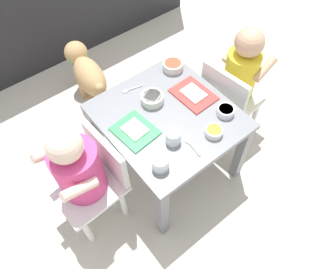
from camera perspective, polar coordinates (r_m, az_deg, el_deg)
The scene contains 15 objects.
ground_plane at distance 1.76m, azimuth -0.00°, elevation -5.29°, with size 7.00×7.00×0.00m, color beige.
dining_table at distance 1.46m, azimuth -0.00°, elevation 1.78°, with size 0.55×0.59×0.43m.
seated_child_left at distance 1.31m, azimuth -15.33°, elevation -6.05°, with size 0.30×0.30×0.67m.
seated_child_right at distance 1.63m, azimuth 12.66°, elevation 10.36°, with size 0.31×0.31×0.67m.
dog at distance 1.95m, azimuth -14.33°, elevation 10.80°, with size 0.19×0.43×0.34m.
food_tray_left at distance 1.36m, azimuth -5.95°, elevation 0.74°, with size 0.17×0.19×0.02m.
food_tray_right at distance 1.49m, azimuth 4.58°, elevation 7.22°, with size 0.15×0.20×0.02m.
water_cup_left at distance 1.24m, azimuth -1.40°, elevation -5.24°, with size 0.07×0.07×0.06m.
water_cup_right at distance 1.30m, azimuth 0.94°, elevation -0.52°, with size 0.06×0.06×0.06m.
veggie_bowl_far at distance 1.44m, azimuth -2.87°, elevation 6.49°, with size 0.10×0.10×0.04m.
cereal_bowl_left_side at distance 1.60m, azimuth 0.87°, elevation 12.24°, with size 0.10×0.10×0.04m.
cereal_bowl_right_side at distance 1.42m, azimuth 10.28°, elevation 4.19°, with size 0.08×0.08×0.03m.
veggie_bowl_near at distance 1.35m, azimuth 8.23°, elevation 0.56°, with size 0.08×0.08×0.03m.
spoon_by_left_tray at distance 1.52m, azimuth -6.76°, elevation 8.02°, with size 0.10×0.03×0.01m.
spoon_by_right_tray at distance 1.31m, azimuth 4.25°, elevation -1.96°, with size 0.02×0.10×0.01m.
Camera 1 is at (-0.56, -0.69, 1.52)m, focal length 34.02 mm.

